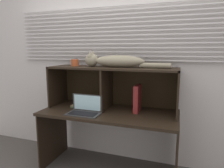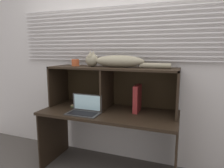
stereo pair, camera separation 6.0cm
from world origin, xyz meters
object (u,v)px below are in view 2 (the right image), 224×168
object	(u,v)px
cat	(114,61)
book_stack	(83,104)
binder_upright	(137,98)
laptop	(84,109)
small_basket	(75,63)

from	to	relation	value
cat	book_stack	xyz separation A→B (m)	(-0.42, 0.00, -0.55)
cat	book_stack	world-z (taller)	cat
binder_upright	book_stack	xyz separation A→B (m)	(-0.69, 0.00, -0.14)
laptop	book_stack	world-z (taller)	laptop
laptop	small_basket	size ratio (longest dim) A/B	3.94
binder_upright	small_basket	size ratio (longest dim) A/B	3.34
binder_upright	book_stack	size ratio (longest dim) A/B	1.20
cat	book_stack	distance (m)	0.69
binder_upright	book_stack	bearing A→B (deg)	179.80
cat	binder_upright	bearing A→B (deg)	0.00
cat	laptop	world-z (taller)	cat
binder_upright	small_basket	bearing A→B (deg)	180.00
cat	laptop	size ratio (longest dim) A/B	2.74
cat	binder_upright	size ratio (longest dim) A/B	3.24
cat	small_basket	world-z (taller)	cat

